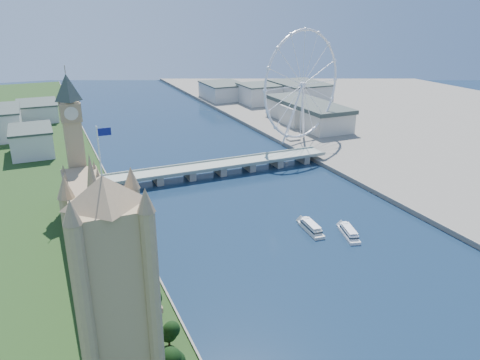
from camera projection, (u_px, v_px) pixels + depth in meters
victoria_tower at (115, 295)px, 163.21m from camera, size 28.16×28.16×112.00m
parliament_range at (99, 241)px, 277.04m from camera, size 24.00×200.00×70.00m
big_ben at (72, 123)px, 352.81m from camera, size 20.02×20.02×110.00m
westminster_bridge at (220, 167)px, 440.98m from camera, size 220.00×22.00×9.50m
london_eye at (303, 85)px, 512.21m from camera, size 113.60×39.12×124.30m
county_hall at (307, 126)px, 620.85m from camera, size 54.00×144.00×35.00m
city_skyline at (179, 103)px, 675.15m from camera, size 505.00×280.00×32.00m
tour_boat_near at (311, 231)px, 330.05m from camera, size 10.83×31.89×6.93m
tour_boat_far at (349, 236)px, 322.96m from camera, size 15.77×31.16×6.68m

